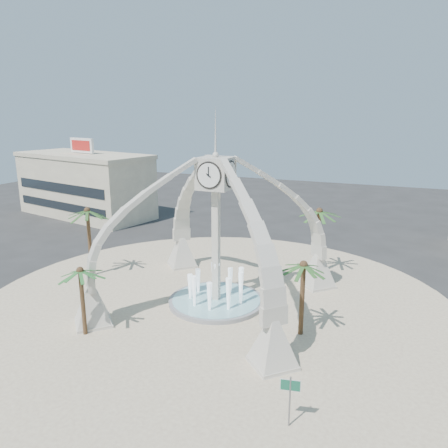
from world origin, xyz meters
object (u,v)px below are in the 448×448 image
at_px(palm_south, 80,272).
at_px(palm_west, 87,212).
at_px(street_sign, 290,392).
at_px(fountain, 216,300).
at_px(palm_north, 319,212).
at_px(clock_tower, 216,229).
at_px(palm_east, 304,266).

bearing_deg(palm_south, palm_west, 127.11).
xyz_separation_m(palm_south, street_sign, (16.08, -3.55, -2.82)).
xyz_separation_m(palm_west, palm_south, (7.33, -9.69, -1.63)).
bearing_deg(palm_south, fountain, 52.30).
distance_m(fountain, palm_south, 11.74).
bearing_deg(palm_north, clock_tower, -122.40).
relative_size(clock_tower, palm_west, 2.45).
bearing_deg(street_sign, clock_tower, 116.75).
distance_m(palm_north, palm_south, 22.74).
bearing_deg(palm_east, clock_tower, 162.73).
distance_m(palm_west, palm_north, 22.19).
xyz_separation_m(fountain, street_sign, (9.47, -12.11, 1.76)).
bearing_deg(palm_west, fountain, -4.65).
xyz_separation_m(clock_tower, palm_west, (-13.94, 1.13, 0.00)).
distance_m(clock_tower, street_sign, 16.00).
xyz_separation_m(palm_west, palm_north, (20.32, 8.91, -0.11)).
xyz_separation_m(palm_east, palm_west, (-21.71, 3.55, 1.21)).
bearing_deg(fountain, palm_west, 175.35).
bearing_deg(palm_east, palm_south, -156.89).
relative_size(palm_west, palm_south, 1.32).
height_order(fountain, palm_north, palm_north).
xyz_separation_m(fountain, palm_east, (7.77, -2.42, 4.99)).
height_order(clock_tower, fountain, clock_tower).
height_order(palm_east, street_sign, palm_east).
relative_size(fountain, palm_south, 1.44).
xyz_separation_m(fountain, palm_south, (-6.61, -8.56, 4.58)).
bearing_deg(fountain, street_sign, -51.97).
xyz_separation_m(clock_tower, fountain, (0.00, 0.00, -6.20)).
relative_size(fountain, palm_north, 1.10).
bearing_deg(fountain, palm_north, 57.60).
distance_m(clock_tower, fountain, 6.20).
relative_size(palm_east, palm_south, 1.09).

